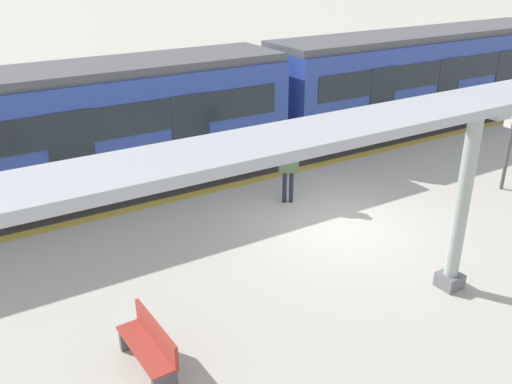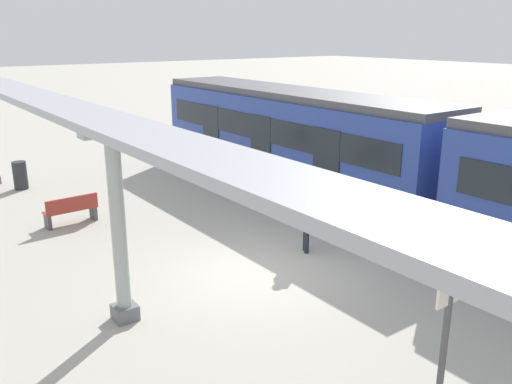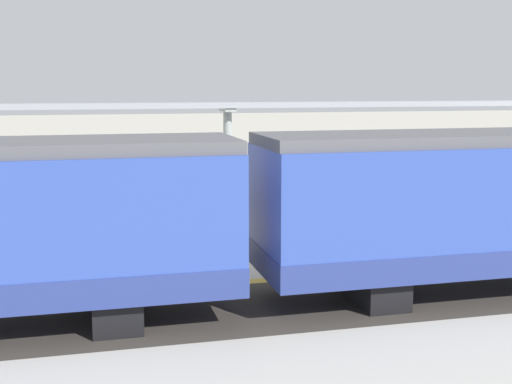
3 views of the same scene
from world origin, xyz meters
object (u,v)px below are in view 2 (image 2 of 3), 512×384
object	(u,v)px
bench_near_end	(71,210)
train_near_carriage	(290,136)
trash_bin	(20,175)
passenger_waiting_near_edge	(307,210)
platform_info_sign	(446,332)
canopy_pillar_second	(118,228)

from	to	relation	value
bench_near_end	train_near_carriage	bearing A→B (deg)	175.54
trash_bin	passenger_waiting_near_edge	xyz separation A→B (m)	(-4.41, 10.32, 0.61)
bench_near_end	passenger_waiting_near_edge	bearing A→B (deg)	126.80
platform_info_sign	passenger_waiting_near_edge	xyz separation A→B (m)	(-2.44, -5.69, -0.22)
canopy_pillar_second	bench_near_end	bearing A→B (deg)	-98.74
canopy_pillar_second	passenger_waiting_near_edge	size ratio (longest dim) A/B	2.10
trash_bin	passenger_waiting_near_edge	size ratio (longest dim) A/B	0.56
canopy_pillar_second	passenger_waiting_near_edge	distance (m)	5.14
platform_info_sign	train_near_carriage	bearing A→B (deg)	-119.41
train_near_carriage	bench_near_end	xyz separation A→B (m)	(7.69, -0.60, -1.39)
trash_bin	platform_info_sign	size ratio (longest dim) A/B	0.45
trash_bin	platform_info_sign	xyz separation A→B (m)	(-1.97, 16.01, 0.83)
trash_bin	bench_near_end	bearing A→B (deg)	93.15
train_near_carriage	bench_near_end	distance (m)	7.84
canopy_pillar_second	platform_info_sign	bearing A→B (deg)	116.65
train_near_carriage	canopy_pillar_second	world-z (taller)	canopy_pillar_second
canopy_pillar_second	platform_info_sign	distance (m)	5.88
train_near_carriage	canopy_pillar_second	distance (m)	10.16
trash_bin	passenger_waiting_near_edge	bearing A→B (deg)	113.11
train_near_carriage	platform_info_sign	world-z (taller)	train_near_carriage
train_near_carriage	canopy_pillar_second	bearing A→B (deg)	32.06
canopy_pillar_second	trash_bin	distance (m)	10.89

